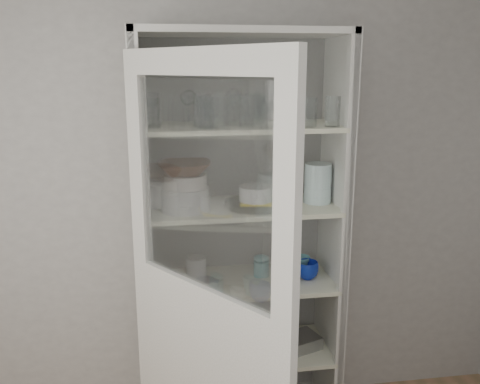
# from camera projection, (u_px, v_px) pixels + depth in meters

# --- Properties ---
(wall_back) EXTENTS (3.60, 0.02, 2.60)m
(wall_back) POSITION_uv_depth(u_px,v_px,m) (197.00, 188.00, 2.71)
(wall_back) COLOR #A5A29F
(wall_back) RESTS_ON ground
(pantry_cabinet) EXTENTS (1.00, 0.45, 2.10)m
(pantry_cabinet) POSITION_uv_depth(u_px,v_px,m) (238.00, 260.00, 2.67)
(pantry_cabinet) COLOR beige
(pantry_cabinet) RESTS_ON floor
(cupboard_door) EXTENTS (0.57, 0.74, 2.00)m
(cupboard_door) POSITION_uv_depth(u_px,v_px,m) (205.00, 339.00, 2.03)
(cupboard_door) COLOR beige
(cupboard_door) RESTS_ON floor
(tumbler_0) EXTENTS (0.08, 0.08, 0.14)m
(tumbler_0) POSITION_uv_depth(u_px,v_px,m) (153.00, 114.00, 2.24)
(tumbler_0) COLOR silver
(tumbler_0) RESTS_ON shelf_glass
(tumbler_1) EXTENTS (0.09, 0.09, 0.14)m
(tumbler_1) POSITION_uv_depth(u_px,v_px,m) (206.00, 113.00, 2.27)
(tumbler_1) COLOR silver
(tumbler_1) RESTS_ON shelf_glass
(tumbler_2) EXTENTS (0.08, 0.08, 0.16)m
(tumbler_2) POSITION_uv_depth(u_px,v_px,m) (203.00, 111.00, 2.29)
(tumbler_2) COLOR silver
(tumbler_2) RESTS_ON shelf_glass
(tumbler_3) EXTENTS (0.09, 0.09, 0.15)m
(tumbler_3) POSITION_uv_depth(u_px,v_px,m) (260.00, 111.00, 2.29)
(tumbler_3) COLOR silver
(tumbler_3) RESTS_ON shelf_glass
(tumbler_4) EXTENTS (0.09, 0.09, 0.14)m
(tumbler_4) POSITION_uv_depth(u_px,v_px,m) (247.00, 111.00, 2.32)
(tumbler_4) COLOR silver
(tumbler_4) RESTS_ON shelf_glass
(tumbler_5) EXTENTS (0.07, 0.07, 0.14)m
(tumbler_5) POSITION_uv_depth(u_px,v_px,m) (333.00, 111.00, 2.34)
(tumbler_5) COLOR silver
(tumbler_5) RESTS_ON shelf_glass
(tumbler_6) EXTENTS (0.08, 0.08, 0.13)m
(tumbler_6) POSITION_uv_depth(u_px,v_px,m) (310.00, 112.00, 2.33)
(tumbler_6) COLOR silver
(tumbler_6) RESTS_ON shelf_glass
(tumbler_7) EXTENTS (0.10, 0.10, 0.16)m
(tumbler_7) POSITION_uv_depth(u_px,v_px,m) (153.00, 110.00, 2.33)
(tumbler_7) COLOR silver
(tumbler_7) RESTS_ON shelf_glass
(tumbler_8) EXTENTS (0.08, 0.08, 0.15)m
(tumbler_8) POSITION_uv_depth(u_px,v_px,m) (202.00, 110.00, 2.37)
(tumbler_8) COLOR silver
(tumbler_8) RESTS_ON shelf_glass
(tumbler_9) EXTENTS (0.08, 0.08, 0.15)m
(tumbler_9) POSITION_uv_depth(u_px,v_px,m) (234.00, 110.00, 2.39)
(tumbler_9) COLOR silver
(tumbler_9) RESTS_ON shelf_glass
(tumbler_10) EXTENTS (0.09, 0.09, 0.13)m
(tumbler_10) POSITION_uv_depth(u_px,v_px,m) (259.00, 111.00, 2.43)
(tumbler_10) COLOR silver
(tumbler_10) RESTS_ON shelf_glass
(tumbler_11) EXTENTS (0.10, 0.10, 0.15)m
(tumbler_11) POSITION_uv_depth(u_px,v_px,m) (253.00, 109.00, 2.40)
(tumbler_11) COLOR silver
(tumbler_11) RESTS_ON shelf_glass
(goblet_0) EXTENTS (0.08, 0.08, 0.18)m
(goblet_0) POSITION_uv_depth(u_px,v_px,m) (188.00, 105.00, 2.49)
(goblet_0) COLOR silver
(goblet_0) RESTS_ON shelf_glass
(goblet_1) EXTENTS (0.07, 0.07, 0.16)m
(goblet_1) POSITION_uv_depth(u_px,v_px,m) (249.00, 106.00, 2.52)
(goblet_1) COLOR silver
(goblet_1) RESTS_ON shelf_glass
(goblet_2) EXTENTS (0.08, 0.08, 0.19)m
(goblet_2) POSITION_uv_depth(u_px,v_px,m) (234.00, 104.00, 2.51)
(goblet_2) COLOR silver
(goblet_2) RESTS_ON shelf_glass
(goblet_3) EXTENTS (0.07, 0.07, 0.17)m
(goblet_3) POSITION_uv_depth(u_px,v_px,m) (284.00, 105.00, 2.54)
(goblet_3) COLOR silver
(goblet_3) RESTS_ON shelf_glass
(plate_stack_front) EXTENTS (0.23, 0.23, 0.11)m
(plate_stack_front) POSITION_uv_depth(u_px,v_px,m) (186.00, 199.00, 2.43)
(plate_stack_front) COLOR silver
(plate_stack_front) RESTS_ON shelf_plates
(plate_stack_back) EXTENTS (0.23, 0.23, 0.11)m
(plate_stack_back) POSITION_uv_depth(u_px,v_px,m) (162.00, 192.00, 2.55)
(plate_stack_back) COLOR silver
(plate_stack_back) RESTS_ON shelf_plates
(cream_bowl) EXTENTS (0.23, 0.23, 0.06)m
(cream_bowl) POSITION_uv_depth(u_px,v_px,m) (185.00, 181.00, 2.41)
(cream_bowl) COLOR silver
(cream_bowl) RESTS_ON plate_stack_front
(terracotta_bowl) EXTENTS (0.26, 0.26, 0.06)m
(terracotta_bowl) POSITION_uv_depth(u_px,v_px,m) (185.00, 168.00, 2.39)
(terracotta_bowl) COLOR #412011
(terracotta_bowl) RESTS_ON cream_bowl
(glass_platter) EXTENTS (0.41, 0.41, 0.02)m
(glass_platter) POSITION_uv_depth(u_px,v_px,m) (256.00, 204.00, 2.51)
(glass_platter) COLOR silver
(glass_platter) RESTS_ON shelf_plates
(yellow_trivet) EXTENTS (0.18, 0.18, 0.01)m
(yellow_trivet) POSITION_uv_depth(u_px,v_px,m) (256.00, 201.00, 2.51)
(yellow_trivet) COLOR yellow
(yellow_trivet) RESTS_ON glass_platter
(white_ramekin) EXTENTS (0.19, 0.19, 0.07)m
(white_ramekin) POSITION_uv_depth(u_px,v_px,m) (256.00, 193.00, 2.50)
(white_ramekin) COLOR silver
(white_ramekin) RESTS_ON yellow_trivet
(grey_bowl_stack) EXTENTS (0.14, 0.14, 0.20)m
(grey_bowl_stack) POSITION_uv_depth(u_px,v_px,m) (318.00, 183.00, 2.56)
(grey_bowl_stack) COLOR silver
(grey_bowl_stack) RESTS_ON shelf_plates
(mug_blue) EXTENTS (0.13, 0.13, 0.09)m
(mug_blue) POSITION_uv_depth(u_px,v_px,m) (307.00, 270.00, 2.63)
(mug_blue) COLOR #092A9B
(mug_blue) RESTS_ON shelf_mugs
(mug_teal) EXTENTS (0.12, 0.12, 0.09)m
(mug_teal) POSITION_uv_depth(u_px,v_px,m) (301.00, 265.00, 2.70)
(mug_teal) COLOR teal
(mug_teal) RESTS_ON shelf_mugs
(mug_white) EXTENTS (0.11, 0.11, 0.08)m
(mug_white) POSITION_uv_depth(u_px,v_px,m) (279.00, 278.00, 2.54)
(mug_white) COLOR silver
(mug_white) RESTS_ON shelf_mugs
(teal_jar) EXTENTS (0.08, 0.08, 0.10)m
(teal_jar) POSITION_uv_depth(u_px,v_px,m) (261.00, 267.00, 2.66)
(teal_jar) COLOR teal
(teal_jar) RESTS_ON shelf_mugs
(measuring_cups) EXTENTS (0.10, 0.10, 0.04)m
(measuring_cups) POSITION_uv_depth(u_px,v_px,m) (205.00, 283.00, 2.53)
(measuring_cups) COLOR silver
(measuring_cups) RESTS_ON shelf_mugs
(white_canister) EXTENTS (0.12, 0.12, 0.12)m
(white_canister) POSITION_uv_depth(u_px,v_px,m) (196.00, 269.00, 2.61)
(white_canister) COLOR silver
(white_canister) RESTS_ON shelf_mugs
(cream_dish) EXTENTS (0.23, 0.23, 0.07)m
(cream_dish) POSITION_uv_depth(u_px,v_px,m) (201.00, 346.00, 2.68)
(cream_dish) COLOR silver
(cream_dish) RESTS_ON shelf_bot
(tin_box) EXTENTS (0.26, 0.22, 0.07)m
(tin_box) POSITION_uv_depth(u_px,v_px,m) (298.00, 342.00, 2.72)
(tin_box) COLOR gray
(tin_box) RESTS_ON shelf_bot
(tumbler_12) EXTENTS (0.08, 0.08, 0.16)m
(tumbler_12) POSITION_uv_depth(u_px,v_px,m) (218.00, 111.00, 2.29)
(tumbler_12) COLOR silver
(tumbler_12) RESTS_ON shelf_glass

